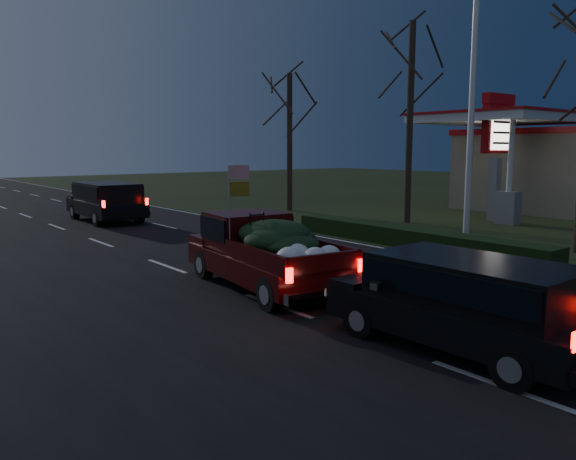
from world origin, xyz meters
TOP-DOWN VIEW (x-y plane):
  - ground at (0.00, 0.00)m, footprint 120.00×120.00m
  - road_asphalt at (0.00, 0.00)m, footprint 14.00×120.00m
  - hedge_row at (7.80, 3.00)m, footprint 1.00×10.00m
  - light_pole at (9.50, 2.00)m, footprint 0.50×0.90m
  - gas_price_pylon at (16.00, 4.99)m, footprint 2.00×0.41m
  - gas_station_building at (24.00, 6.00)m, footprint 10.00×7.00m
  - gas_canopy at (18.00, 6.00)m, footprint 7.10×6.10m
  - bare_tree_mid at (12.50, 7.00)m, footprint 3.60×3.60m
  - bare_tree_far at (11.50, 14.00)m, footprint 3.60×3.60m
  - pickup_truck at (0.71, 1.45)m, footprint 2.46×5.05m
  - lead_suv at (2.30, 15.44)m, footprint 2.15×4.92m
  - rear_suv at (0.77, -3.90)m, footprint 2.03×4.29m

SIDE VIEW (x-z plane):
  - ground at x=0.00m, z-range 0.00..0.00m
  - road_asphalt at x=0.00m, z-range 0.00..0.02m
  - hedge_row at x=7.80m, z-range 0.00..0.60m
  - rear_suv at x=0.77m, z-range 0.31..1.54m
  - pickup_truck at x=0.71m, z-range -0.32..2.23m
  - lead_suv at x=2.30m, z-range 0.36..1.76m
  - gas_station_building at x=24.00m, z-range 0.00..4.00m
  - gas_price_pylon at x=16.00m, z-range 0.98..6.56m
  - gas_canopy at x=18.00m, z-range 1.91..6.79m
  - bare_tree_far at x=11.50m, z-range 1.73..8.73m
  - light_pole at x=9.50m, z-range 0.90..10.06m
  - bare_tree_mid at x=12.50m, z-range 2.10..10.60m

